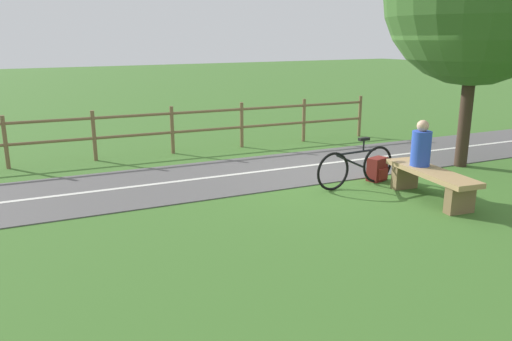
% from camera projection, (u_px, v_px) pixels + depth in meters
% --- Properties ---
extents(ground_plane, '(80.00, 80.00, 0.00)m').
position_uv_depth(ground_plane, '(354.00, 175.00, 9.33)').
color(ground_plane, '#3D6B28').
extents(paved_path, '(5.96, 36.06, 0.02)m').
position_uv_depth(paved_path, '(119.00, 189.00, 8.43)').
color(paved_path, '#565454').
rests_on(paved_path, ground_plane).
extents(path_centre_line, '(3.30, 31.85, 0.00)m').
position_uv_depth(path_centre_line, '(119.00, 188.00, 8.42)').
color(path_centre_line, silver).
rests_on(path_centre_line, paved_path).
extents(bench, '(1.81, 0.81, 0.48)m').
position_uv_depth(bench, '(431.00, 179.00, 7.82)').
color(bench, '#A88456').
rests_on(bench, ground_plane).
extents(person_seated, '(0.36, 0.36, 0.73)m').
position_uv_depth(person_seated, '(421.00, 146.00, 7.97)').
color(person_seated, '#2847B7').
rests_on(person_seated, bench).
extents(bicycle, '(0.08, 1.63, 0.83)m').
position_uv_depth(bicycle, '(356.00, 167.00, 8.53)').
color(bicycle, black).
rests_on(bicycle, ground_plane).
extents(backpack, '(0.32, 0.38, 0.41)m').
position_uv_depth(backpack, '(377.00, 169.00, 8.91)').
color(backpack, maroon).
rests_on(backpack, ground_plane).
extents(fence_roadside, '(1.62, 13.09, 1.04)m').
position_uv_depth(fence_roadside, '(94.00, 131.00, 10.27)').
color(fence_roadside, brown).
rests_on(fence_roadside, ground_plane).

